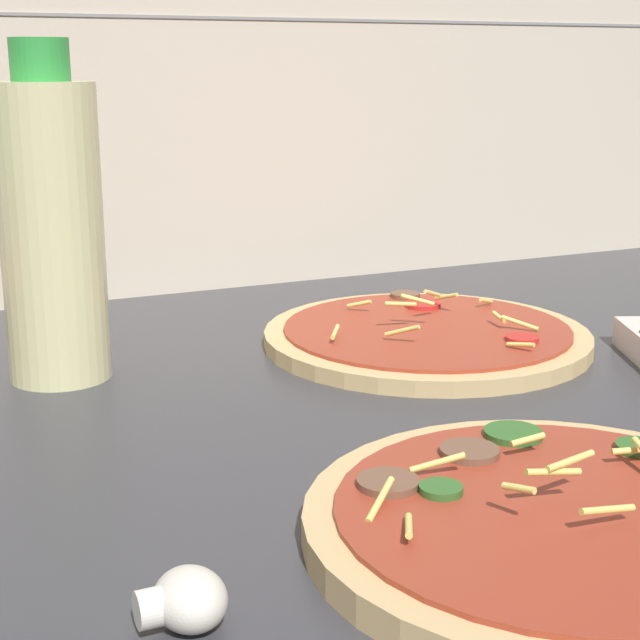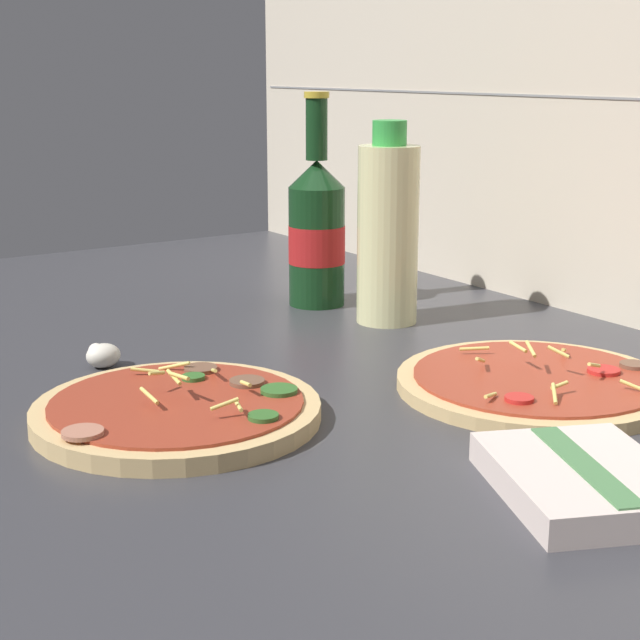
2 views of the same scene
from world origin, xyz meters
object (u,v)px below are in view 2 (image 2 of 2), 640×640
Objects in this scene: pizza_near at (178,410)px; dish_towel at (583,480)px; beer_bottle at (317,230)px; pizza_far at (536,382)px; oil_bottle at (388,231)px; mushroom_left at (103,355)px.

dish_towel is at bearing 30.33° from pizza_near.
pizza_far is at bearing -2.45° from beer_bottle.
oil_bottle is 53.99cm from dish_towel.
mushroom_left is (-31.21, -33.03, 0.51)cm from pizza_far.
pizza_far is at bearing 70.56° from pizza_near.
pizza_near is at bearing -1.32° from mushroom_left.
dish_towel is (50.83, 17.95, -0.08)cm from mushroom_left.
beer_bottle reaches higher than pizza_far.
pizza_far is 43.52cm from beer_bottle.
oil_bottle is at bearing 115.65° from pizza_near.
oil_bottle is at bearing 172.31° from pizza_far.
dish_towel is (62.09, -16.90, -8.89)cm from beer_bottle.
oil_bottle is 38.45cm from mushroom_left.
beer_bottle is at bearing 164.78° from dish_towel.
dish_towel is at bearing 19.45° from mushroom_left.
beer_bottle is at bearing 177.55° from pizza_far.
pizza_near is 47.63cm from beer_bottle.
pizza_far is 31.94cm from oil_bottle.
pizza_near is at bearing -49.02° from beer_bottle.
beer_bottle is 64.96cm from dish_towel.
beer_bottle reaches higher than oil_bottle.
pizza_far is (11.81, 33.47, -0.18)cm from pizza_near.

